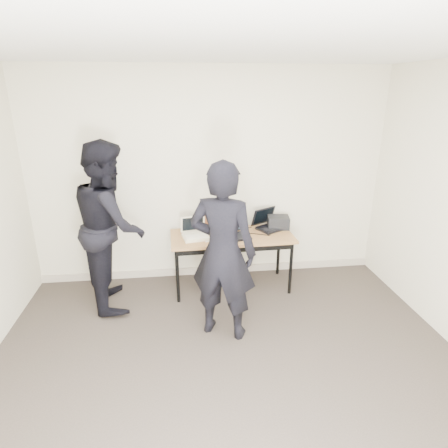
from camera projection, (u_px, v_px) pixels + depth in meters
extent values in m
cube|color=#38302A|center=(235.00, 399.00, 3.13)|extent=(4.50, 4.50, 0.05)
cube|color=white|center=(240.00, 33.00, 2.19)|extent=(4.50, 4.50, 0.05)
cube|color=beige|center=(210.00, 177.00, 4.79)|extent=(4.50, 0.05, 2.70)
cube|color=olive|center=(232.00, 236.00, 4.62)|extent=(1.52, 0.69, 0.03)
cylinder|color=black|center=(178.00, 276.00, 4.40)|extent=(0.04, 0.04, 0.68)
cylinder|color=black|center=(291.00, 268.00, 4.59)|extent=(0.04, 0.04, 0.68)
cylinder|color=black|center=(176.00, 257.00, 4.89)|extent=(0.04, 0.04, 0.68)
cylinder|color=black|center=(278.00, 251.00, 5.08)|extent=(0.04, 0.04, 0.68)
cube|color=black|center=(236.00, 250.00, 4.37)|extent=(1.40, 0.06, 0.06)
cube|color=beige|center=(196.00, 237.00, 4.50)|extent=(0.34, 0.30, 0.03)
cube|color=beige|center=(196.00, 236.00, 4.47)|extent=(0.27, 0.18, 0.01)
cube|color=beige|center=(193.00, 224.00, 4.59)|extent=(0.30, 0.10, 0.21)
cube|color=black|center=(193.00, 224.00, 4.58)|extent=(0.26, 0.08, 0.17)
cube|color=beige|center=(193.00, 232.00, 4.61)|extent=(0.27, 0.07, 0.02)
cube|color=black|center=(236.00, 237.00, 4.51)|extent=(0.36, 0.31, 0.02)
cube|color=black|center=(237.00, 237.00, 4.48)|extent=(0.28, 0.20, 0.01)
cube|color=black|center=(231.00, 224.00, 4.60)|extent=(0.32, 0.15, 0.22)
cube|color=#26333F|center=(232.00, 224.00, 4.59)|extent=(0.27, 0.12, 0.18)
cube|color=black|center=(232.00, 233.00, 4.61)|extent=(0.27, 0.09, 0.02)
cube|color=black|center=(271.00, 228.00, 4.79)|extent=(0.42, 0.38, 0.02)
cube|color=black|center=(273.00, 228.00, 4.77)|extent=(0.31, 0.26, 0.01)
cube|color=black|center=(263.00, 216.00, 4.87)|extent=(0.34, 0.24, 0.23)
cube|color=black|center=(264.00, 216.00, 4.87)|extent=(0.29, 0.20, 0.19)
cube|color=black|center=(265.00, 225.00, 4.88)|extent=(0.28, 0.16, 0.02)
cube|color=brown|center=(216.00, 221.00, 4.75)|extent=(0.38, 0.22, 0.24)
cube|color=brown|center=(215.00, 215.00, 4.66)|extent=(0.37, 0.13, 0.07)
cube|color=brown|center=(228.00, 222.00, 4.75)|extent=(0.03, 0.10, 0.02)
ellipsoid|color=white|center=(218.00, 208.00, 4.70)|extent=(0.13, 0.10, 0.08)
cube|color=black|center=(278.00, 222.00, 4.82)|extent=(0.29, 0.26, 0.15)
cube|color=black|center=(216.00, 240.00, 4.41)|extent=(0.07, 0.05, 0.03)
cube|color=black|center=(256.00, 234.00, 4.63)|extent=(0.31, 0.14, 0.01)
cube|color=silver|center=(215.00, 239.00, 4.47)|extent=(0.25, 0.15, 0.01)
cube|color=black|center=(242.00, 228.00, 4.83)|extent=(0.25, 0.04, 0.01)
cube|color=black|center=(198.00, 237.00, 4.53)|extent=(0.26, 0.21, 0.01)
cube|color=silver|center=(234.00, 238.00, 4.49)|extent=(0.21, 0.15, 0.01)
cube|color=black|center=(273.00, 232.00, 4.70)|extent=(0.15, 0.23, 0.01)
imported|color=black|center=(223.00, 252.00, 3.65)|extent=(0.79, 0.67, 1.83)
imported|color=black|center=(110.00, 225.00, 4.24)|extent=(0.89, 1.06, 1.92)
cube|color=#B0A492|center=(211.00, 270.00, 5.19)|extent=(4.50, 0.03, 0.10)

